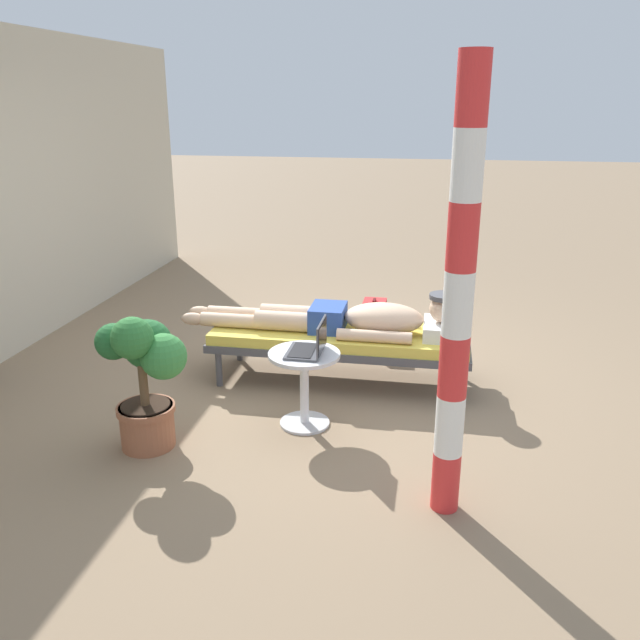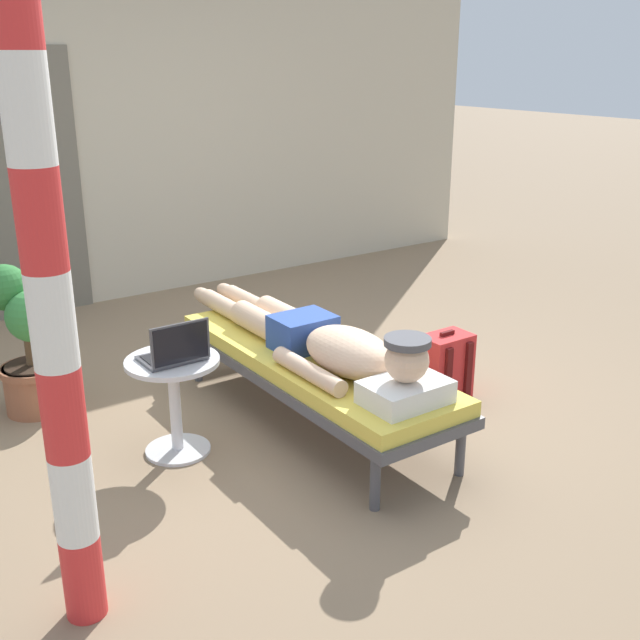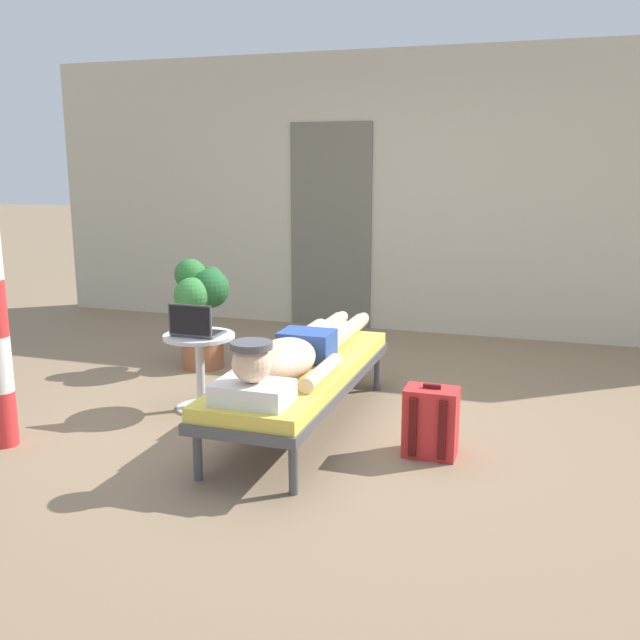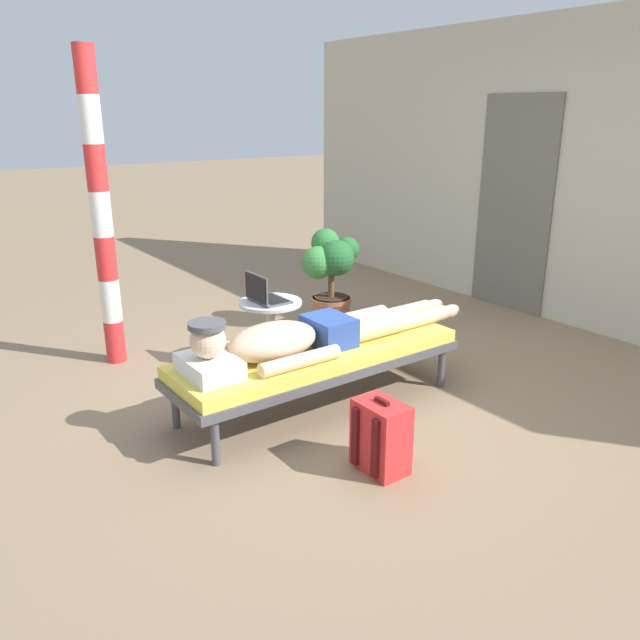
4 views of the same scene
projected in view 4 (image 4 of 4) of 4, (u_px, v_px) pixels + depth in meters
ground_plane at (334, 396)px, 4.38m from camera, size 40.00×40.00×0.00m
house_wall_back at (592, 176)px, 5.47m from camera, size 7.60×0.20×2.70m
house_door_panel at (514, 205)px, 6.05m from camera, size 0.84×0.03×2.04m
lounge_chair at (318, 358)px, 4.14m from camera, size 0.64×1.99×0.42m
person_reclining at (304, 336)px, 4.02m from camera, size 0.53×2.17×0.33m
side_table at (271, 322)px, 4.80m from camera, size 0.48×0.48×0.52m
laptop at (264, 295)px, 4.70m from camera, size 0.31×0.24×0.23m
backpack at (381, 437)px, 3.44m from camera, size 0.30×0.26×0.42m
potted_plant at (331, 273)px, 5.61m from camera, size 0.46×0.58×0.90m
porch_post at (101, 214)px, 4.64m from camera, size 0.15×0.15×2.33m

